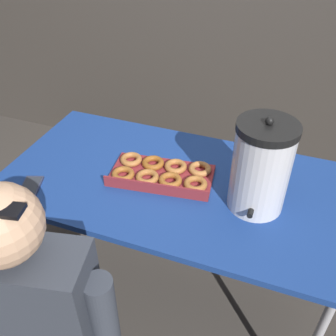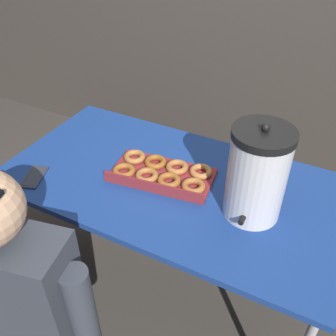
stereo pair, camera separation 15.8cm
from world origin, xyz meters
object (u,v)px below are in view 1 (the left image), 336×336
Objects in this scene: donut_box at (161,174)px; cell_phone at (30,188)px; person_seated at (41,329)px; coffee_urn at (261,167)px.

donut_box reaches higher than cell_phone.
cell_phone is 0.56m from person_seated.
coffee_urn reaches higher than donut_box.
coffee_urn is 0.33× the size of person_seated.
coffee_urn reaches higher than cell_phone.
donut_box is at bearing 9.16° from cell_phone.
cell_phone is at bearing -158.95° from donut_box.
person_seated is at bearing -111.57° from donut_box.
cell_phone is (-0.49, -0.26, -0.01)m from donut_box.
person_seated reaches higher than cell_phone.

